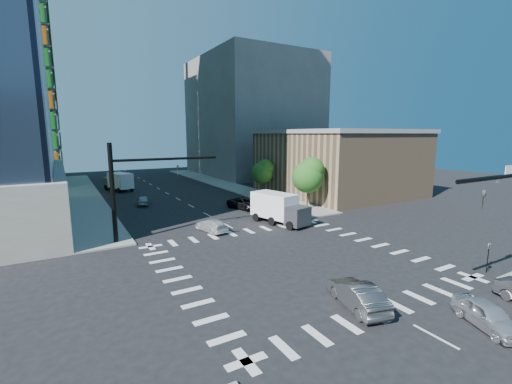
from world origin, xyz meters
TOP-DOWN VIEW (x-y plane):
  - ground at (0.00, 0.00)m, footprint 160.00×160.00m
  - road_markings at (0.00, 0.00)m, footprint 20.00×20.00m
  - sidewalk_ne at (12.50, 40.00)m, footprint 5.00×60.00m
  - sidewalk_nw at (-12.50, 40.00)m, footprint 5.00×60.00m
  - commercial_building at (25.00, 22.00)m, footprint 20.50×22.50m
  - bg_building_ne at (27.00, 55.00)m, footprint 24.00×30.00m
  - signal_mast_nw at (-10.00, 11.50)m, footprint 10.20×0.40m
  - tree_south at (12.63, 13.90)m, footprint 4.16×4.16m
  - tree_north at (12.93, 25.90)m, footprint 3.54×3.52m
  - no_parking_sign at (10.70, -9.00)m, footprint 0.30×0.06m
  - car_nb_near at (3.10, -12.80)m, footprint 2.88×4.22m
  - car_nb_far at (5.64, 18.57)m, footprint 3.72×5.82m
  - car_sb_near at (-2.40, 10.85)m, footprint 2.52×4.65m
  - car_sb_mid at (-5.61, 28.02)m, footprint 2.36×4.06m
  - car_sb_cross at (-1.18, -7.94)m, footprint 2.71×4.87m
  - box_truck_near at (5.48, 9.78)m, footprint 4.12×6.83m
  - box_truck_far at (-6.76, 43.17)m, footprint 4.38×6.58m

SIDE VIEW (x-z plane):
  - ground at x=0.00m, z-range 0.00..0.00m
  - road_markings at x=0.00m, z-range 0.00..0.01m
  - sidewalk_ne at x=12.50m, z-range 0.00..0.15m
  - sidewalk_nw at x=-12.50m, z-range 0.00..0.15m
  - car_sb_near at x=-2.40m, z-range 0.00..1.28m
  - car_sb_mid at x=-5.61m, z-range 0.00..1.30m
  - car_nb_near at x=3.10m, z-range 0.00..1.33m
  - car_nb_far at x=5.64m, z-range 0.00..1.49m
  - car_sb_cross at x=-1.18m, z-range 0.00..1.52m
  - no_parking_sign at x=10.70m, z-range 0.28..2.48m
  - box_truck_far at x=-6.76m, z-range -0.18..3.00m
  - box_truck_near at x=5.48m, z-range -0.19..3.15m
  - tree_north at x=12.93m, z-range 1.10..6.88m
  - tree_south at x=12.63m, z-range 1.27..8.10m
  - commercial_building at x=25.00m, z-range 0.01..10.61m
  - signal_mast_nw at x=-10.00m, z-range 0.99..9.99m
  - bg_building_ne at x=27.00m, z-range 0.00..28.00m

